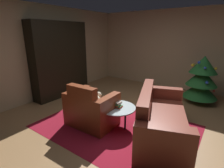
# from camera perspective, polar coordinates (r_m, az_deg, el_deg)

# --- Properties ---
(ground_plane) EXTENTS (7.07, 7.07, 0.00)m
(ground_plane) POSITION_cam_1_polar(r_m,az_deg,el_deg) (3.69, 5.06, -12.58)
(ground_plane) COLOR #966F46
(wall_back) EXTENTS (5.45, 0.06, 2.53)m
(wall_back) POSITION_cam_1_polar(r_m,az_deg,el_deg) (6.01, 20.10, 10.66)
(wall_back) COLOR tan
(wall_back) RESTS_ON ground
(wall_left) EXTENTS (0.06, 6.01, 2.53)m
(wall_left) POSITION_cam_1_polar(r_m,az_deg,el_deg) (5.14, -21.86, 9.59)
(wall_left) COLOR tan
(wall_left) RESTS_ON ground
(area_rug) EXTENTS (2.96, 2.07, 0.01)m
(area_rug) POSITION_cam_1_polar(r_m,az_deg,el_deg) (3.52, 1.22, -13.96)
(area_rug) COLOR maroon
(area_rug) RESTS_ON ground
(bookshelf_unit) EXTENTS (0.39, 1.74, 2.11)m
(bookshelf_unit) POSITION_cam_1_polar(r_m,az_deg,el_deg) (5.22, -15.87, 8.09)
(bookshelf_unit) COLOR black
(bookshelf_unit) RESTS_ON ground
(armchair_red) EXTENTS (0.96, 0.71, 0.88)m
(armchair_red) POSITION_cam_1_polar(r_m,az_deg,el_deg) (3.47, -7.00, -8.62)
(armchair_red) COLOR brown
(armchair_red) RESTS_ON ground
(couch_red) EXTENTS (1.36, 2.02, 0.85)m
(couch_red) POSITION_cam_1_polar(r_m,az_deg,el_deg) (3.23, 15.69, -11.62)
(couch_red) COLOR brown
(couch_red) RESTS_ON ground
(coffee_table) EXTENTS (0.73, 0.73, 0.41)m
(coffee_table) POSITION_cam_1_polar(r_m,az_deg,el_deg) (3.38, 1.69, -8.26)
(coffee_table) COLOR black
(coffee_table) RESTS_ON ground
(book_stack_on_table) EXTENTS (0.22, 0.18, 0.12)m
(book_stack_on_table) POSITION_cam_1_polar(r_m,az_deg,el_deg) (3.33, 1.51, -6.78)
(book_stack_on_table) COLOR #B73E27
(book_stack_on_table) RESTS_ON coffee_table
(bottle_on_table) EXTENTS (0.07, 0.07, 0.25)m
(bottle_on_table) POSITION_cam_1_polar(r_m,az_deg,el_deg) (3.27, -1.62, -6.55)
(bottle_on_table) COLOR #224F27
(bottle_on_table) RESTS_ON coffee_table
(decorated_tree) EXTENTS (0.86, 0.86, 1.25)m
(decorated_tree) POSITION_cam_1_polar(r_m,az_deg,el_deg) (5.03, 27.80, 1.50)
(decorated_tree) COLOR brown
(decorated_tree) RESTS_ON ground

